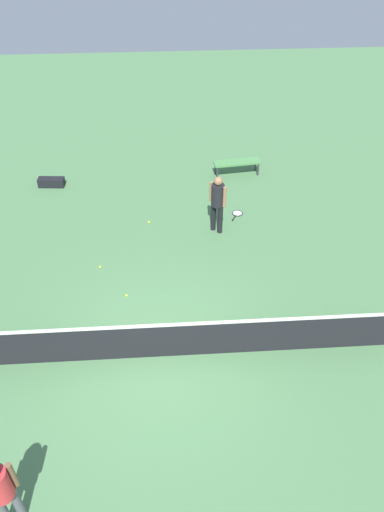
{
  "coord_description": "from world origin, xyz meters",
  "views": [
    {
      "loc": [
        -0.24,
        6.61,
        8.19
      ],
      "look_at": [
        -0.82,
        -2.14,
        0.9
      ],
      "focal_mm": 34.6,
      "sensor_mm": 36.0,
      "label": 1
    }
  ],
  "objects_px": {
    "tennis_ball_near_player": "(127,295)",
    "courtside_bench": "(237,163)",
    "tennis_ball_midcourt": "(149,222)",
    "player_far_side": "(1,490)",
    "player_near_side": "(218,200)",
    "tennis_racket_near_player": "(237,214)",
    "tennis_ball_by_net": "(100,267)",
    "equipment_bag": "(50,182)"
  },
  "relations": [
    {
      "from": "tennis_ball_near_player",
      "to": "courtside_bench",
      "type": "relative_size",
      "value": 0.04
    },
    {
      "from": "courtside_bench",
      "to": "tennis_ball_midcourt",
      "type": "bearing_deg",
      "value": 41.4
    },
    {
      "from": "player_far_side",
      "to": "courtside_bench",
      "type": "distance_m",
      "value": 11.49
    },
    {
      "from": "player_far_side",
      "to": "courtside_bench",
      "type": "xyz_separation_m",
      "value": [
        -4.91,
        -10.37,
        -0.59
      ]
    },
    {
      "from": "player_far_side",
      "to": "courtside_bench",
      "type": "height_order",
      "value": "player_far_side"
    },
    {
      "from": "tennis_ball_midcourt",
      "to": "player_near_side",
      "type": "bearing_deg",
      "value": 165.69
    },
    {
      "from": "player_far_side",
      "to": "tennis_racket_near_player",
      "type": "bearing_deg",
      "value": -119.59
    },
    {
      "from": "player_far_side",
      "to": "tennis_racket_near_player",
      "type": "distance_m",
      "value": 9.42
    },
    {
      "from": "tennis_racket_near_player",
      "to": "tennis_ball_by_net",
      "type": "distance_m",
      "value": 4.34
    },
    {
      "from": "player_near_side",
      "to": "tennis_ball_by_net",
      "type": "relative_size",
      "value": 25.76
    },
    {
      "from": "tennis_ball_near_player",
      "to": "equipment_bag",
      "type": "distance_m",
      "value": 5.72
    },
    {
      "from": "player_near_side",
      "to": "tennis_ball_midcourt",
      "type": "relative_size",
      "value": 25.76
    },
    {
      "from": "tennis_racket_near_player",
      "to": "equipment_bag",
      "type": "height_order",
      "value": "equipment_bag"
    },
    {
      "from": "tennis_ball_by_net",
      "to": "tennis_racket_near_player",
      "type": "bearing_deg",
      "value": -150.42
    },
    {
      "from": "tennis_ball_near_player",
      "to": "tennis_racket_near_player",
      "type": "bearing_deg",
      "value": -133.74
    },
    {
      "from": "tennis_ball_near_player",
      "to": "tennis_ball_by_net",
      "type": "xyz_separation_m",
      "value": [
        0.7,
        -1.07,
        0.0
      ]
    },
    {
      "from": "tennis_ball_by_net",
      "to": "courtside_bench",
      "type": "distance_m",
      "value": 5.97
    },
    {
      "from": "equipment_bag",
      "to": "player_near_side",
      "type": "bearing_deg",
      "value": 151.68
    },
    {
      "from": "player_near_side",
      "to": "equipment_bag",
      "type": "bearing_deg",
      "value": -28.32
    },
    {
      "from": "tennis_ball_near_player",
      "to": "tennis_ball_midcourt",
      "type": "distance_m",
      "value": 2.98
    },
    {
      "from": "tennis_racket_near_player",
      "to": "tennis_ball_midcourt",
      "type": "relative_size",
      "value": 9.01
    },
    {
      "from": "tennis_ball_by_net",
      "to": "tennis_ball_midcourt",
      "type": "height_order",
      "value": "same"
    },
    {
      "from": "player_near_side",
      "to": "courtside_bench",
      "type": "xyz_separation_m",
      "value": [
        -0.96,
        -2.98,
        -0.59
      ]
    },
    {
      "from": "tennis_ball_by_net",
      "to": "equipment_bag",
      "type": "distance_m",
      "value": 4.45
    },
    {
      "from": "player_far_side",
      "to": "tennis_ball_by_net",
      "type": "height_order",
      "value": "player_far_side"
    },
    {
      "from": "tennis_ball_near_player",
      "to": "courtside_bench",
      "type": "height_order",
      "value": "courtside_bench"
    },
    {
      "from": "tennis_ball_by_net",
      "to": "player_near_side",
      "type": "bearing_deg",
      "value": -155.84
    },
    {
      "from": "player_far_side",
      "to": "player_near_side",
      "type": "bearing_deg",
      "value": -118.07
    },
    {
      "from": "tennis_ball_near_player",
      "to": "equipment_bag",
      "type": "relative_size",
      "value": 0.08
    },
    {
      "from": "player_far_side",
      "to": "tennis_ball_midcourt",
      "type": "relative_size",
      "value": 25.76
    },
    {
      "from": "player_near_side",
      "to": "tennis_ball_midcourt",
      "type": "xyz_separation_m",
      "value": [
        1.87,
        -0.48,
        -0.98
      ]
    },
    {
      "from": "tennis_ball_near_player",
      "to": "tennis_ball_midcourt",
      "type": "relative_size",
      "value": 1.0
    },
    {
      "from": "player_near_side",
      "to": "tennis_racket_near_player",
      "type": "xyz_separation_m",
      "value": [
        -0.68,
        -0.76,
        -1.0
      ]
    },
    {
      "from": "tennis_racket_near_player",
      "to": "tennis_ball_near_player",
      "type": "height_order",
      "value": "tennis_ball_near_player"
    },
    {
      "from": "tennis_ball_by_net",
      "to": "courtside_bench",
      "type": "height_order",
      "value": "courtside_bench"
    },
    {
      "from": "tennis_ball_by_net",
      "to": "equipment_bag",
      "type": "height_order",
      "value": "equipment_bag"
    },
    {
      "from": "tennis_ball_midcourt",
      "to": "tennis_ball_near_player",
      "type": "bearing_deg",
      "value": 79.93
    },
    {
      "from": "player_near_side",
      "to": "tennis_racket_near_player",
      "type": "relative_size",
      "value": 2.86
    },
    {
      "from": "tennis_ball_near_player",
      "to": "courtside_bench",
      "type": "bearing_deg",
      "value": -121.7
    },
    {
      "from": "player_near_side",
      "to": "tennis_ball_near_player",
      "type": "relative_size",
      "value": 25.76
    },
    {
      "from": "player_far_side",
      "to": "equipment_bag",
      "type": "height_order",
      "value": "player_far_side"
    },
    {
      "from": "tennis_ball_midcourt",
      "to": "tennis_racket_near_player",
      "type": "bearing_deg",
      "value": -173.77
    }
  ]
}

